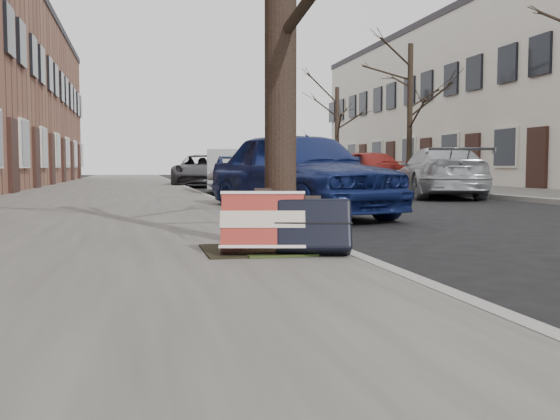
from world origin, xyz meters
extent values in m
plane|color=black|center=(0.00, 0.00, 0.00)|extent=(120.00, 120.00, 0.00)
cube|color=slate|center=(-3.70, 15.00, 0.06)|extent=(5.00, 70.00, 0.12)
cube|color=slate|center=(7.80, 15.00, 0.06)|extent=(4.00, 70.00, 0.12)
cube|color=black|center=(-2.00, 1.20, 0.13)|extent=(0.85, 0.85, 0.02)
cube|color=maroon|center=(-1.98, 0.94, 0.37)|extent=(0.71, 0.49, 0.50)
cube|color=black|center=(-1.60, 0.83, 0.35)|extent=(0.67, 0.48, 0.47)
imported|color=navy|center=(-0.31, 6.12, 0.72)|extent=(2.81, 4.55, 1.45)
imported|color=#AAACB2|center=(-0.29, 13.87, 0.66)|extent=(1.83, 4.15, 1.33)
imported|color=#3A393E|center=(-0.34, 21.55, 0.65)|extent=(2.89, 4.97, 1.30)
imported|color=#9B9FA3|center=(4.85, 11.25, 0.66)|extent=(2.86, 4.82, 1.31)
imported|color=maroon|center=(4.74, 16.99, 0.71)|extent=(2.74, 4.45, 1.41)
cylinder|color=black|center=(7.20, 18.20, 2.78)|extent=(0.21, 0.21, 5.32)
cylinder|color=black|center=(7.20, 26.98, 2.51)|extent=(0.22, 0.22, 4.77)
camera|label=1|loc=(-2.96, -3.88, 0.82)|focal=40.00mm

